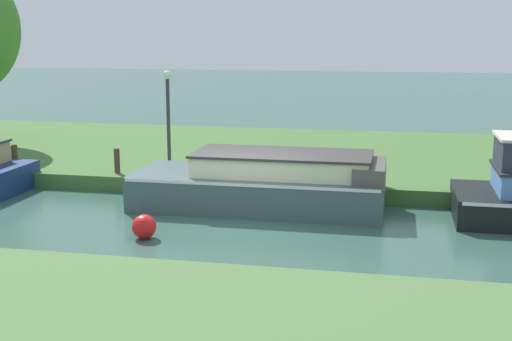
{
  "coord_description": "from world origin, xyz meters",
  "views": [
    {
      "loc": [
        3.34,
        -14.31,
        4.12
      ],
      "look_at": [
        0.11,
        1.2,
        0.9
      ],
      "focal_mm": 47.76,
      "sensor_mm": 36.0,
      "label": 1
    }
  ],
  "objects_px": {
    "slate_narrowboat": "(267,183)",
    "mooring_post_far": "(15,157)",
    "mooring_post_near": "(117,161)",
    "channel_buoy": "(144,227)",
    "lamp_post": "(168,107)"
  },
  "relations": [
    {
      "from": "slate_narrowboat",
      "to": "lamp_post",
      "type": "height_order",
      "value": "lamp_post"
    },
    {
      "from": "slate_narrowboat",
      "to": "mooring_post_near",
      "type": "distance_m",
      "value": 4.57
    },
    {
      "from": "lamp_post",
      "to": "mooring_post_near",
      "type": "relative_size",
      "value": 4.07
    },
    {
      "from": "mooring_post_far",
      "to": "slate_narrowboat",
      "type": "bearing_deg",
      "value": -10.15
    },
    {
      "from": "mooring_post_near",
      "to": "mooring_post_far",
      "type": "height_order",
      "value": "mooring_post_near"
    },
    {
      "from": "mooring_post_near",
      "to": "channel_buoy",
      "type": "xyz_separation_m",
      "value": [
        2.39,
        -4.27,
        -0.48
      ]
    },
    {
      "from": "lamp_post",
      "to": "mooring_post_near",
      "type": "height_order",
      "value": "lamp_post"
    },
    {
      "from": "slate_narrowboat",
      "to": "mooring_post_far",
      "type": "relative_size",
      "value": 8.98
    },
    {
      "from": "slate_narrowboat",
      "to": "channel_buoy",
      "type": "distance_m",
      "value": 3.57
    },
    {
      "from": "mooring_post_far",
      "to": "mooring_post_near",
      "type": "bearing_deg",
      "value": 0.0
    },
    {
      "from": "slate_narrowboat",
      "to": "lamp_post",
      "type": "xyz_separation_m",
      "value": [
        -3.19,
        2.19,
        1.51
      ]
    },
    {
      "from": "lamp_post",
      "to": "mooring_post_near",
      "type": "bearing_deg",
      "value": -143.62
    },
    {
      "from": "slate_narrowboat",
      "to": "channel_buoy",
      "type": "height_order",
      "value": "slate_narrowboat"
    },
    {
      "from": "lamp_post",
      "to": "mooring_post_far",
      "type": "xyz_separation_m",
      "value": [
        -4.21,
        -0.87,
        -1.39
      ]
    },
    {
      "from": "slate_narrowboat",
      "to": "mooring_post_near",
      "type": "bearing_deg",
      "value": 163.14
    }
  ]
}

